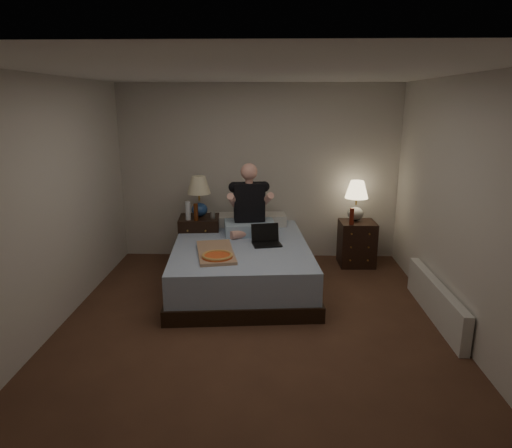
{
  "coord_description": "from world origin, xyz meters",
  "views": [
    {
      "loc": [
        0.15,
        -4.28,
        2.25
      ],
      "look_at": [
        0.0,
        0.9,
        0.85
      ],
      "focal_mm": 32.0,
      "sensor_mm": 36.0,
      "label": 1
    }
  ],
  "objects_px": {
    "water_bottle": "(188,211)",
    "radiator": "(436,301)",
    "beer_bottle_right": "(352,216)",
    "laptop": "(267,236)",
    "lamp_right": "(356,201)",
    "soda_can": "(213,215)",
    "beer_bottle_left": "(196,212)",
    "lamp_left": "(199,196)",
    "nightstand_right": "(357,243)",
    "nightstand_left": "(200,242)",
    "bed": "(241,264)",
    "pizza_box": "(217,257)",
    "person": "(250,199)"
  },
  "relations": [
    {
      "from": "person",
      "to": "water_bottle",
      "type": "bearing_deg",
      "value": 166.3
    },
    {
      "from": "nightstand_left",
      "to": "beer_bottle_right",
      "type": "relative_size",
      "value": 3.07
    },
    {
      "from": "lamp_right",
      "to": "pizza_box",
      "type": "distance_m",
      "value": 2.35
    },
    {
      "from": "nightstand_right",
      "to": "beer_bottle_left",
      "type": "height_order",
      "value": "beer_bottle_left"
    },
    {
      "from": "bed",
      "to": "beer_bottle_left",
      "type": "bearing_deg",
      "value": 137.33
    },
    {
      "from": "laptop",
      "to": "pizza_box",
      "type": "relative_size",
      "value": 0.45
    },
    {
      "from": "lamp_right",
      "to": "soda_can",
      "type": "relative_size",
      "value": 5.6
    },
    {
      "from": "lamp_left",
      "to": "beer_bottle_right",
      "type": "relative_size",
      "value": 2.43
    },
    {
      "from": "water_bottle",
      "to": "radiator",
      "type": "bearing_deg",
      "value": -25.88
    },
    {
      "from": "soda_can",
      "to": "beer_bottle_left",
      "type": "height_order",
      "value": "beer_bottle_left"
    },
    {
      "from": "beer_bottle_left",
      "to": "beer_bottle_right",
      "type": "relative_size",
      "value": 1.0
    },
    {
      "from": "radiator",
      "to": "pizza_box",
      "type": "bearing_deg",
      "value": 174.1
    },
    {
      "from": "water_bottle",
      "to": "soda_can",
      "type": "distance_m",
      "value": 0.34
    },
    {
      "from": "water_bottle",
      "to": "radiator",
      "type": "relative_size",
      "value": 0.16
    },
    {
      "from": "nightstand_left",
      "to": "laptop",
      "type": "xyz_separation_m",
      "value": [
        0.94,
        -0.74,
        0.31
      ]
    },
    {
      "from": "radiator",
      "to": "beer_bottle_left",
      "type": "bearing_deg",
      "value": 153.76
    },
    {
      "from": "nightstand_left",
      "to": "bed",
      "type": "bearing_deg",
      "value": -52.37
    },
    {
      "from": "soda_can",
      "to": "lamp_left",
      "type": "bearing_deg",
      "value": 143.77
    },
    {
      "from": "radiator",
      "to": "beer_bottle_right",
      "type": "bearing_deg",
      "value": 113.72
    },
    {
      "from": "nightstand_right",
      "to": "lamp_right",
      "type": "relative_size",
      "value": 1.12
    },
    {
      "from": "laptop",
      "to": "bed",
      "type": "bearing_deg",
      "value": 156.3
    },
    {
      "from": "bed",
      "to": "lamp_left",
      "type": "bearing_deg",
      "value": 125.53
    },
    {
      "from": "laptop",
      "to": "lamp_left",
      "type": "bearing_deg",
      "value": 127.84
    },
    {
      "from": "beer_bottle_left",
      "to": "laptop",
      "type": "distance_m",
      "value": 1.11
    },
    {
      "from": "water_bottle",
      "to": "pizza_box",
      "type": "bearing_deg",
      "value": -65.78
    },
    {
      "from": "lamp_right",
      "to": "beer_bottle_right",
      "type": "relative_size",
      "value": 2.43
    },
    {
      "from": "lamp_right",
      "to": "laptop",
      "type": "xyz_separation_m",
      "value": [
        -1.24,
        -0.94,
        -0.24
      ]
    },
    {
      "from": "nightstand_left",
      "to": "radiator",
      "type": "height_order",
      "value": "nightstand_left"
    },
    {
      "from": "lamp_left",
      "to": "radiator",
      "type": "xyz_separation_m",
      "value": [
        2.74,
        -1.59,
        -0.79
      ]
    },
    {
      "from": "water_bottle",
      "to": "soda_can",
      "type": "bearing_deg",
      "value": 10.15
    },
    {
      "from": "water_bottle",
      "to": "nightstand_left",
      "type": "bearing_deg",
      "value": 50.48
    },
    {
      "from": "beer_bottle_right",
      "to": "laptop",
      "type": "xyz_separation_m",
      "value": [
        -1.14,
        -0.69,
        -0.08
      ]
    },
    {
      "from": "nightstand_right",
      "to": "water_bottle",
      "type": "bearing_deg",
      "value": -175.36
    },
    {
      "from": "soda_can",
      "to": "water_bottle",
      "type": "bearing_deg",
      "value": -169.85
    },
    {
      "from": "lamp_left",
      "to": "pizza_box",
      "type": "distance_m",
      "value": 1.46
    },
    {
      "from": "bed",
      "to": "water_bottle",
      "type": "bearing_deg",
      "value": 140.01
    },
    {
      "from": "soda_can",
      "to": "nightstand_right",
      "type": "bearing_deg",
      "value": 5.64
    },
    {
      "from": "bed",
      "to": "nightstand_right",
      "type": "relative_size",
      "value": 3.48
    },
    {
      "from": "nightstand_right",
      "to": "beer_bottle_right",
      "type": "xyz_separation_m",
      "value": [
        -0.12,
        -0.15,
        0.43
      ]
    },
    {
      "from": "person",
      "to": "laptop",
      "type": "relative_size",
      "value": 2.74
    },
    {
      "from": "nightstand_left",
      "to": "lamp_right",
      "type": "relative_size",
      "value": 1.26
    },
    {
      "from": "water_bottle",
      "to": "lamp_left",
      "type": "bearing_deg",
      "value": 58.37
    },
    {
      "from": "beer_bottle_left",
      "to": "radiator",
      "type": "relative_size",
      "value": 0.14
    },
    {
      "from": "lamp_left",
      "to": "water_bottle",
      "type": "height_order",
      "value": "lamp_left"
    },
    {
      "from": "nightstand_right",
      "to": "lamp_right",
      "type": "distance_m",
      "value": 0.6
    },
    {
      "from": "water_bottle",
      "to": "lamp_right",
      "type": "bearing_deg",
      "value": 8.67
    },
    {
      "from": "bed",
      "to": "beer_bottle_right",
      "type": "height_order",
      "value": "beer_bottle_right"
    },
    {
      "from": "person",
      "to": "pizza_box",
      "type": "relative_size",
      "value": 1.22
    },
    {
      "from": "nightstand_left",
      "to": "beer_bottle_right",
      "type": "distance_m",
      "value": 2.12
    },
    {
      "from": "soda_can",
      "to": "radiator",
      "type": "distance_m",
      "value": 2.98
    }
  ]
}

